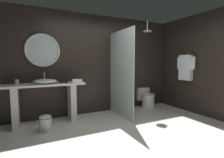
{
  "coord_description": "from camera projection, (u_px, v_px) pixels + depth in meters",
  "views": [
    {
      "loc": [
        -1.62,
        -2.33,
        1.34
      ],
      "look_at": [
        -0.06,
        0.82,
        1.0
      ],
      "focal_mm": 26.58,
      "sensor_mm": 36.0,
      "label": 1
    }
  ],
  "objects": [
    {
      "name": "folded_hand_towel",
      "position": [
        77.0,
        81.0,
        3.79
      ],
      "size": [
        0.26,
        0.22,
        0.08
      ],
      "primitive_type": "cube",
      "rotation": [
        0.0,
        0.0,
        -0.27
      ],
      "color": "white",
      "rests_on": "vanity_counter"
    },
    {
      "name": "ground_plane",
      "position": [
        136.0,
        139.0,
        2.92
      ],
      "size": [
        5.76,
        5.76,
        0.0
      ],
      "primitive_type": "plane",
      "color": "silver"
    },
    {
      "name": "round_wall_mirror",
      "position": [
        43.0,
        50.0,
        3.79
      ],
      "size": [
        0.76,
        0.05,
        0.76
      ],
      "color": "silver"
    },
    {
      "name": "back_wall_panel",
      "position": [
        96.0,
        65.0,
        4.49
      ],
      "size": [
        4.8,
        0.1,
        2.6
      ],
      "primitive_type": "cube",
      "color": "black",
      "rests_on": "ground_plane"
    },
    {
      "name": "rain_shower_head",
      "position": [
        147.0,
        31.0,
        4.52
      ],
      "size": [
        0.24,
        0.24,
        0.31
      ],
      "color": "silver"
    },
    {
      "name": "shower_glass_panel",
      "position": [
        121.0,
        74.0,
        4.12
      ],
      "size": [
        0.02,
        1.17,
        2.13
      ],
      "primitive_type": "cube",
      "color": "silver",
      "rests_on": "ground_plane"
    },
    {
      "name": "waste_bin",
      "position": [
        45.0,
        123.0,
        3.25
      ],
      "size": [
        0.23,
        0.23,
        0.33
      ],
      "color": "silver",
      "rests_on": "ground_plane"
    },
    {
      "name": "hanging_bathrobe",
      "position": [
        186.0,
        66.0,
        4.53
      ],
      "size": [
        0.2,
        0.56,
        0.76
      ],
      "color": "silver"
    },
    {
      "name": "tumbler_cup",
      "position": [
        17.0,
        82.0,
        3.44
      ],
      "size": [
        0.08,
        0.08,
        0.11
      ],
      "primitive_type": "cylinder",
      "color": "silver",
      "rests_on": "vanity_counter"
    },
    {
      "name": "side_wall_right",
      "position": [
        192.0,
        65.0,
        4.51
      ],
      "size": [
        0.1,
        2.47,
        2.6
      ],
      "primitive_type": "cube",
      "color": "black",
      "rests_on": "ground_plane"
    },
    {
      "name": "toilet",
      "position": [
        146.0,
        99.0,
        5.0
      ],
      "size": [
        0.39,
        0.56,
        0.58
      ],
      "color": "white",
      "rests_on": "ground_plane"
    },
    {
      "name": "tissue_box",
      "position": [
        64.0,
        81.0,
        3.78
      ],
      "size": [
        0.17,
        0.12,
        0.09
      ],
      "primitive_type": "cube",
      "color": "black",
      "rests_on": "vanity_counter"
    },
    {
      "name": "vanity_counter",
      "position": [
        45.0,
        98.0,
        3.67
      ],
      "size": [
        1.69,
        0.53,
        0.89
      ],
      "color": "silver",
      "rests_on": "ground_plane"
    },
    {
      "name": "vessel_sink",
      "position": [
        45.0,
        81.0,
        3.61
      ],
      "size": [
        0.5,
        0.41,
        0.24
      ],
      "color": "white",
      "rests_on": "vanity_counter"
    }
  ]
}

